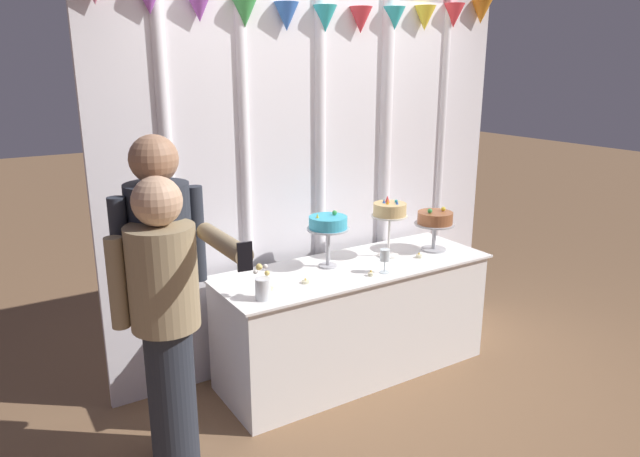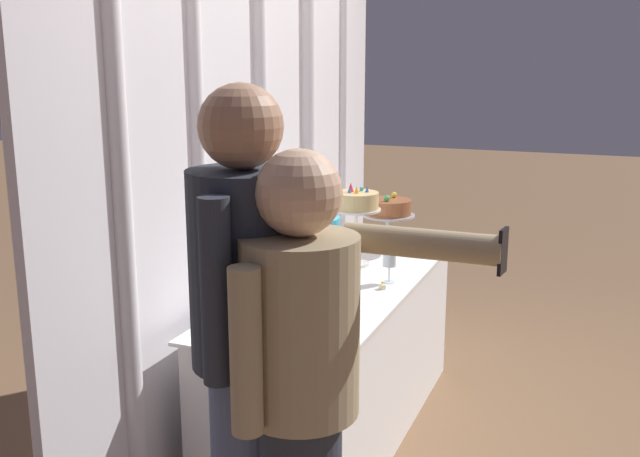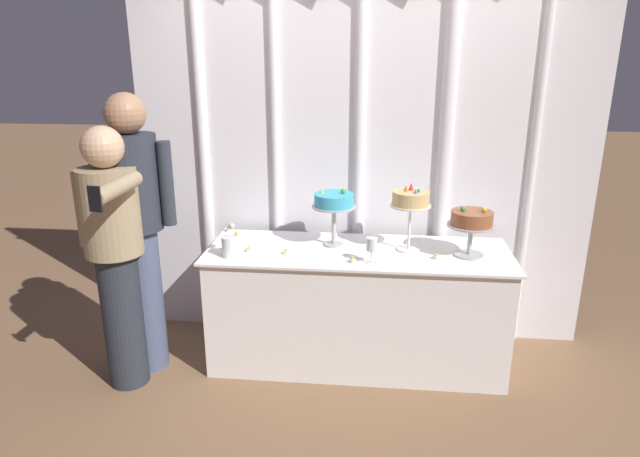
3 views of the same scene
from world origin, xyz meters
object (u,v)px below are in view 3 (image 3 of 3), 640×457
Objects in this scene: tealight_far_left at (249,250)px; guest_man_dark_suit at (137,223)px; cake_display_center at (411,202)px; guest_girl_blue_dress at (114,249)px; flower_vase at (230,245)px; tealight_near_left at (286,252)px; tealight_near_right at (353,260)px; tealight_far_right at (436,257)px; wine_glass at (372,245)px; cake_table at (357,306)px; cake_display_leftmost at (334,203)px; cake_display_rightmost at (472,221)px.

guest_man_dark_suit reaches higher than tealight_far_left.
guest_girl_blue_dress is (-1.71, -0.44, -0.21)m from cake_display_center.
flower_vase reaches higher than tealight_near_left.
tealight_near_right is 0.88× the size of tealight_far_right.
wine_glass is at bearing -8.94° from tealight_far_left.
guest_girl_blue_dress is at bearing -162.25° from tealight_near_left.
wine_glass is 0.78m from tealight_far_left.
flower_vase reaches higher than tealight_far_right.
guest_girl_blue_dress is (-0.06, -0.20, -0.10)m from guest_man_dark_suit.
cake_display_leftmost is at bearing 153.11° from cake_table.
flower_vase is 0.58m from guest_man_dark_suit.
cake_display_leftmost is (-0.16, 0.08, 0.67)m from cake_table.
wine_glass is 0.15m from tealight_near_right.
guest_man_dark_suit is at bearing 74.42° from guest_girl_blue_dress.
guest_girl_blue_dress reaches higher than cake_table.
tealight_near_left is (0.33, 0.09, -0.07)m from flower_vase.
guest_man_dark_suit is (-1.81, -0.10, 0.19)m from tealight_far_right.
guest_girl_blue_dress is at bearing -172.12° from tealight_near_right.
cake_display_leftmost is at bearing 174.73° from cake_display_center.
flower_vase is at bearing 1.30° from guest_man_dark_suit.
flower_vase reaches higher than wine_glass.
cake_display_rightmost is 0.63m from wine_glass.
guest_man_dark_suit is at bearing -170.65° from tealight_far_left.
cake_display_center is 0.37m from tealight_far_right.
guest_girl_blue_dress is (-1.48, -0.19, -0.01)m from wine_glass.
cake_table is 9.23× the size of flower_vase.
tealight_far_left is (-0.99, -0.13, -0.30)m from cake_display_center.
tealight_near_left is (-0.44, -0.10, 0.40)m from cake_table.
tealight_near_left is 1.15× the size of tealight_far_right.
cake_display_center is at bearing 14.38° from guest_girl_blue_dress.
tealight_near_right is (-0.11, -0.00, -0.10)m from wine_glass.
tealight_near_left is at bearing 6.54° from guest_man_dark_suit.
cake_display_center is 9.62× the size of tealight_far_left.
tealight_far_right is (0.91, -0.00, 0.00)m from tealight_near_left.
flower_vase is 4.79× the size of tealight_far_right.
guest_man_dark_suit is (-2.01, -0.17, -0.02)m from cake_display_rightmost.
cake_display_center reaches higher than flower_vase.
tealight_near_left is (-0.52, 0.11, -0.10)m from wine_glass.
cake_display_leftmost is 0.48m from cake_display_center.
cake_display_center is (0.47, -0.04, 0.03)m from cake_display_leftmost.
tealight_near_right is 0.51m from tealight_far_right.
cake_display_center reaches higher than wine_glass.
flower_vase is at bearing -134.46° from tealight_far_left.
tealight_near_right is (0.41, -0.12, 0.00)m from tealight_near_left.
tealight_near_right is (0.75, -0.03, -0.06)m from flower_vase.
cake_display_center is 0.82m from tealight_near_left.
cake_table is at bearing 7.51° from tealight_far_left.
tealight_near_right is 1.33m from guest_man_dark_suit.
cake_display_center is 2.73× the size of wine_glass.
guest_girl_blue_dress is (-2.07, -0.38, -0.12)m from cake_display_rightmost.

